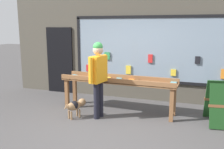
# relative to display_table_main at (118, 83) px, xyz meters

# --- Properties ---
(ground_plane) EXTENTS (40.00, 40.00, 0.00)m
(ground_plane) POSITION_rel_display_table_main_xyz_m (0.00, -1.04, -0.73)
(ground_plane) COLOR #474444
(shopfront_facade) EXTENTS (7.80, 0.29, 3.38)m
(shopfront_facade) POSITION_rel_display_table_main_xyz_m (0.00, 1.35, 0.94)
(shopfront_facade) COLOR #4C473D
(shopfront_facade) RESTS_ON ground_plane
(display_table_main) EXTENTS (2.94, 0.70, 0.91)m
(display_table_main) POSITION_rel_display_table_main_xyz_m (0.00, 0.00, 0.00)
(display_table_main) COLOR brown
(display_table_main) RESTS_ON ground_plane
(person_browsing) EXTENTS (0.30, 0.69, 1.79)m
(person_browsing) POSITION_rel_display_table_main_xyz_m (-0.31, -0.55, 0.33)
(person_browsing) COLOR black
(person_browsing) RESTS_ON ground_plane
(small_dog) EXTENTS (0.38, 0.54, 0.43)m
(small_dog) POSITION_rel_display_table_main_xyz_m (-0.82, -0.73, -0.44)
(small_dog) COLOR #99724C
(small_dog) RESTS_ON ground_plane
(sandwich_board_sign) EXTENTS (0.64, 0.86, 0.94)m
(sandwich_board_sign) POSITION_rel_display_table_main_xyz_m (2.36, -0.05, -0.25)
(sandwich_board_sign) COLOR #193F19
(sandwich_board_sign) RESTS_ON ground_plane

